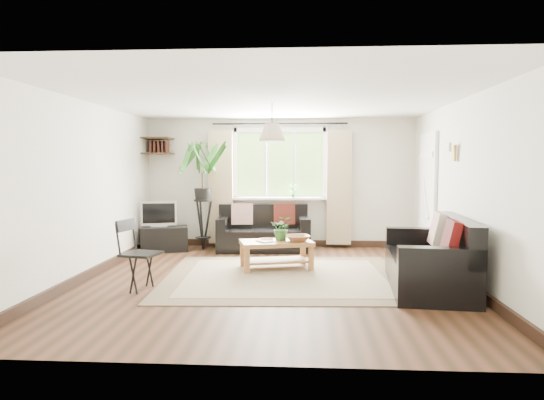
# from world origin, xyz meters

# --- Properties ---
(floor) EXTENTS (5.50, 5.50, 0.00)m
(floor) POSITION_xyz_m (0.00, 0.00, 0.00)
(floor) COLOR black
(floor) RESTS_ON ground
(ceiling) EXTENTS (5.50, 5.50, 0.00)m
(ceiling) POSITION_xyz_m (0.00, 0.00, 2.40)
(ceiling) COLOR white
(ceiling) RESTS_ON floor
(wall_back) EXTENTS (5.00, 0.02, 2.40)m
(wall_back) POSITION_xyz_m (0.00, 2.75, 1.20)
(wall_back) COLOR silver
(wall_back) RESTS_ON floor
(wall_front) EXTENTS (5.00, 0.02, 2.40)m
(wall_front) POSITION_xyz_m (0.00, -2.75, 1.20)
(wall_front) COLOR silver
(wall_front) RESTS_ON floor
(wall_left) EXTENTS (0.02, 5.50, 2.40)m
(wall_left) POSITION_xyz_m (-2.50, 0.00, 1.20)
(wall_left) COLOR silver
(wall_left) RESTS_ON floor
(wall_right) EXTENTS (0.02, 5.50, 2.40)m
(wall_right) POSITION_xyz_m (2.50, 0.00, 1.20)
(wall_right) COLOR silver
(wall_right) RESTS_ON floor
(rug) EXTENTS (3.39, 2.95, 0.02)m
(rug) POSITION_xyz_m (0.19, 0.21, 0.01)
(rug) COLOR #C3BB97
(rug) RESTS_ON floor
(window) EXTENTS (2.50, 0.16, 2.16)m
(window) POSITION_xyz_m (0.00, 2.71, 1.55)
(window) COLOR white
(window) RESTS_ON wall_back
(door) EXTENTS (0.06, 0.96, 2.06)m
(door) POSITION_xyz_m (2.47, 1.70, 1.00)
(door) COLOR silver
(door) RESTS_ON wall_right
(corner_shelf) EXTENTS (0.50, 0.50, 0.34)m
(corner_shelf) POSITION_xyz_m (-2.25, 2.50, 1.89)
(corner_shelf) COLOR black
(corner_shelf) RESTS_ON wall_back
(pendant_lamp) EXTENTS (0.36, 0.36, 0.54)m
(pendant_lamp) POSITION_xyz_m (0.00, 0.40, 2.05)
(pendant_lamp) COLOR beige
(pendant_lamp) RESTS_ON ceiling
(wall_sconce) EXTENTS (0.12, 0.12, 0.28)m
(wall_sconce) POSITION_xyz_m (2.43, 0.30, 1.74)
(wall_sconce) COLOR beige
(wall_sconce) RESTS_ON wall_right
(sofa_back) EXTENTS (1.70, 0.95, 0.77)m
(sofa_back) POSITION_xyz_m (-0.27, 2.28, 0.39)
(sofa_back) COLOR black
(sofa_back) RESTS_ON floor
(sofa_right) EXTENTS (1.88, 1.07, 0.85)m
(sofa_right) POSITION_xyz_m (1.99, -0.31, 0.43)
(sofa_right) COLOR black
(sofa_right) RESTS_ON floor
(coffee_table) EXTENTS (1.15, 0.81, 0.42)m
(coffee_table) POSITION_xyz_m (0.04, 0.70, 0.21)
(coffee_table) COLOR brown
(coffee_table) RESTS_ON floor
(table_plant) EXTENTS (0.33, 0.29, 0.36)m
(table_plant) POSITION_xyz_m (0.12, 0.77, 0.60)
(table_plant) COLOR #2B5A24
(table_plant) RESTS_ON coffee_table
(bowl) EXTENTS (0.43, 0.43, 0.09)m
(bowl) POSITION_xyz_m (0.36, 0.69, 0.47)
(bowl) COLOR brown
(bowl) RESTS_ON coffee_table
(book_a) EXTENTS (0.28, 0.29, 0.02)m
(book_a) POSITION_xyz_m (-0.19, 0.54, 0.43)
(book_a) COLOR white
(book_a) RESTS_ON coffee_table
(book_b) EXTENTS (0.18, 0.24, 0.02)m
(book_b) POSITION_xyz_m (-0.19, 0.76, 0.44)
(book_b) COLOR #552622
(book_b) RESTS_ON coffee_table
(tv_stand) EXTENTS (0.91, 0.66, 0.44)m
(tv_stand) POSITION_xyz_m (-2.03, 2.09, 0.22)
(tv_stand) COLOR black
(tv_stand) RESTS_ON floor
(tv) EXTENTS (0.66, 0.37, 0.48)m
(tv) POSITION_xyz_m (-2.13, 2.09, 0.68)
(tv) COLOR #A5A5AA
(tv) RESTS_ON tv_stand
(palm_stand) EXTENTS (0.91, 0.91, 1.97)m
(palm_stand) POSITION_xyz_m (-1.38, 2.31, 0.98)
(palm_stand) COLOR black
(palm_stand) RESTS_ON floor
(folding_chair) EXTENTS (0.54, 0.54, 0.87)m
(folding_chair) POSITION_xyz_m (-1.55, -0.59, 0.44)
(folding_chair) COLOR black
(folding_chair) RESTS_ON floor
(sill_plant) EXTENTS (0.14, 0.10, 0.27)m
(sill_plant) POSITION_xyz_m (0.25, 2.63, 1.06)
(sill_plant) COLOR #2D6023
(sill_plant) RESTS_ON window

